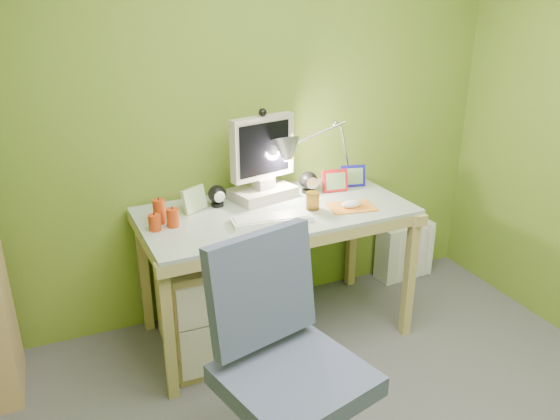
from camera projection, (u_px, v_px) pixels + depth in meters
name	position (u px, v px, depth m)	size (l,w,h in m)	color
wall_back	(238.00, 114.00, 3.01)	(3.20, 0.01, 2.40)	olive
desk	(276.00, 272.00, 3.03)	(1.42, 0.71, 0.76)	tan
monitor	(262.00, 149.00, 2.94)	(0.41, 0.24, 0.57)	beige
speaker_left	(217.00, 196.00, 2.91)	(0.10, 0.10, 0.12)	black
speaker_right	(308.00, 182.00, 3.10)	(0.10, 0.10, 0.13)	black
keyboard	(271.00, 219.00, 2.74)	(0.40, 0.13, 0.02)	white
mousepad	(351.00, 207.00, 2.91)	(0.24, 0.17, 0.01)	orange
mouse	(351.00, 204.00, 2.90)	(0.11, 0.07, 0.04)	white
amber_tumbler	(313.00, 201.00, 2.87)	(0.07, 0.07, 0.09)	#925F15
candle_cluster	(161.00, 214.00, 2.66)	(0.16, 0.14, 0.12)	#B3360F
photo_frame_red	(335.00, 181.00, 3.12)	(0.15, 0.02, 0.13)	red
photo_frame_blue	(353.00, 176.00, 3.21)	(0.15, 0.02, 0.13)	navy
photo_frame_green	(194.00, 199.00, 2.84)	(0.15, 0.02, 0.13)	#B0D18F
desk_lamp	(336.00, 139.00, 3.10)	(0.55, 0.23, 0.58)	silver
task_chair	(295.00, 375.00, 2.02)	(0.56, 0.56, 1.02)	#40486A
radiator	(404.00, 250.00, 3.72)	(0.38, 0.15, 0.38)	silver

